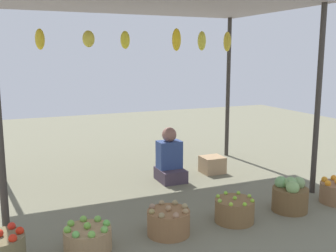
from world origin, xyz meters
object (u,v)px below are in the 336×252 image
Objects in this scene: basket_green_apples at (88,238)px; wooden_crate_near_vendor at (212,165)px; basket_potatoes at (169,222)px; vendor_person at (170,160)px; basket_limes at (234,210)px; basket_cabbages at (290,196)px; basket_red_tomatoes at (1,252)px.

basket_green_apples is 2.86m from wooden_crate_near_vendor.
basket_potatoes is 2.25m from wooden_crate_near_vendor.
vendor_person reaches higher than basket_potatoes.
basket_limes is 0.76m from basket_cabbages.
basket_limes is at bearing -179.69° from basket_cabbages.
vendor_person is 2.32× the size of wooden_crate_near_vendor.
basket_red_tomatoes is 0.75m from basket_green_apples.
basket_cabbages is at bearing 1.35° from basket_red_tomatoes.
basket_cabbages is (0.83, -1.60, -0.12)m from vendor_person.
wooden_crate_near_vendor is at bearing 30.14° from basket_red_tomatoes.
basket_potatoes reaches higher than basket_green_apples.
basket_cabbages is at bearing 0.31° from basket_limes.
basket_green_apples is 0.82m from basket_potatoes.
basket_red_tomatoes is at bearing -177.65° from basket_potatoes.
basket_potatoes is 1.01× the size of basket_limes.
basket_limes reaches higher than basket_green_apples.
basket_potatoes is at bearing -179.62° from basket_limes.
basket_potatoes is at bearing -179.66° from basket_cabbages.
basket_cabbages is 1.23× the size of wooden_crate_near_vendor.
vendor_person reaches higher than basket_red_tomatoes.
basket_green_apples is 1.61m from basket_limes.
basket_red_tomatoes is 0.95× the size of basket_limes.
basket_red_tomatoes is 3.12m from basket_cabbages.
vendor_person reaches higher than basket_green_apples.
basket_red_tomatoes is at bearing -178.65° from basket_cabbages.
vendor_person is at bearing 117.53° from basket_cabbages.
basket_potatoes is at bearing -130.82° from wooden_crate_near_vendor.
basket_red_tomatoes reaches higher than basket_green_apples.
basket_limes reaches higher than wooden_crate_near_vendor.
vendor_person is 1.75× the size of basket_green_apples.
vendor_person is 1.62m from basket_limes.
vendor_person is 2.83m from basket_red_tomatoes.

